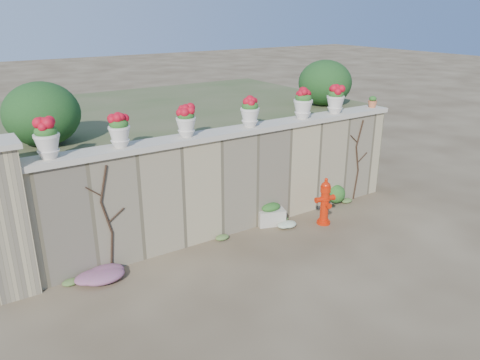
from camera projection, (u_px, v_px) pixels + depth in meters
ground at (291, 265)px, 8.25m from camera, size 80.00×80.00×0.00m
stone_wall at (235, 183)px, 9.31m from camera, size 8.00×0.40×2.00m
wall_cap at (235, 131)px, 8.95m from camera, size 8.10×0.52×0.10m
gate_pillar at (5, 219)px, 7.09m from camera, size 0.72×0.72×2.48m
raised_fill at (167, 146)px, 11.83m from camera, size 9.00×6.00×2.00m
back_shrub_left at (42, 114)px, 8.07m from camera, size 1.30×1.30×1.10m
back_shrub_right at (325, 83)px, 11.47m from camera, size 1.30×1.30×1.10m
vine_left at (107, 218)px, 7.77m from camera, size 0.60×0.04×1.91m
vine_right at (358, 159)px, 10.81m from camera, size 0.60×0.04×1.91m
fire_hydrant at (325, 201)px, 9.69m from camera, size 0.44×0.31×1.01m
planter_box at (271, 215)px, 9.76m from camera, size 0.64×0.49×0.47m
green_shrub at (341, 192)px, 10.77m from camera, size 0.59×0.53×0.56m
magenta_clump at (101, 275)px, 7.70m from camera, size 0.95×0.64×0.25m
white_flowers at (287, 225)px, 9.57m from camera, size 0.47×0.38×0.17m
urn_pot_0 at (47, 139)px, 7.08m from camera, size 0.39×0.39×0.61m
urn_pot_1 at (119, 131)px, 7.67m from camera, size 0.36×0.36×0.56m
urn_pot_2 at (186, 121)px, 8.31m from camera, size 0.35×0.35×0.56m
urn_pot_3 at (250, 112)px, 9.01m from camera, size 0.37×0.37×0.58m
urn_pot_4 at (303, 104)px, 9.70m from camera, size 0.40×0.40×0.63m
urn_pot_5 at (336, 99)px, 10.17m from camera, size 0.39×0.39×0.61m
terracotta_pot at (372, 102)px, 10.85m from camera, size 0.21×0.21×0.25m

